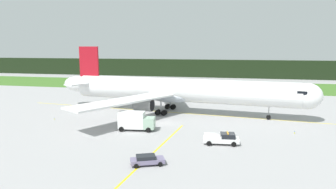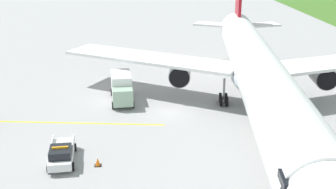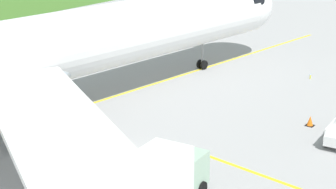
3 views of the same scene
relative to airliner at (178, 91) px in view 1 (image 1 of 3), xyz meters
name	(u,v)px [view 1 (image 1 of 3)]	position (x,y,z in m)	size (l,w,h in m)	color
ground	(165,123)	(-0.70, -9.77, -5.18)	(320.00, 320.00, 0.00)	#9C9B9C
grass_verge	(198,86)	(-0.70, 49.09, -5.16)	(320.00, 31.85, 0.04)	#3F6C26
distant_tree_line	(206,68)	(-0.70, 82.50, -0.86)	(288.00, 4.65, 8.64)	black
taxiway_centerline_main	(180,113)	(0.68, -0.07, -5.18)	(80.75, 0.30, 0.01)	yellow
taxiway_centerline_spur	(158,148)	(1.49, -24.26, -5.18)	(27.35, 0.30, 0.01)	yellow
airliner	(178,91)	(0.00, 0.00, 0.00)	(60.31, 49.27, 15.10)	white
ops_pickup_truck	(223,139)	(10.85, -20.33, -4.28)	(5.67, 2.76, 1.94)	silver
catering_truck	(135,121)	(-4.91, -15.73, -3.38)	(6.75, 3.27, 3.58)	#99B8A0
staff_car	(147,160)	(1.61, -30.69, -4.48)	(4.68, 3.29, 1.30)	slate
apron_cone	(228,136)	(11.65, -17.02, -4.81)	(0.61, 0.61, 0.76)	black
taxiway_edge_light_east	(294,132)	(22.98, -12.07, -4.92)	(0.12, 0.12, 0.48)	yellow
taxiway_edge_light_west	(54,119)	(-23.84, -12.07, -4.92)	(0.12, 0.12, 0.48)	yellow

